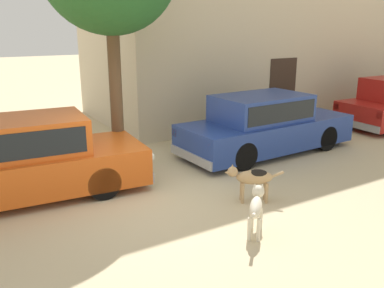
% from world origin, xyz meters
% --- Properties ---
extents(ground_plane, '(80.00, 80.00, 0.00)m').
position_xyz_m(ground_plane, '(0.00, 0.00, 0.00)').
color(ground_plane, '#CCB78E').
extents(parked_sedan_nearest, '(4.90, 2.05, 1.50)m').
position_xyz_m(parked_sedan_nearest, '(-2.10, 1.44, 0.78)').
color(parked_sedan_nearest, '#D15619').
rests_on(parked_sedan_nearest, ground_plane).
extents(parked_sedan_second, '(4.75, 1.85, 1.47)m').
position_xyz_m(parked_sedan_second, '(3.73, 1.30, 0.74)').
color(parked_sedan_second, navy).
rests_on(parked_sedan_second, ground_plane).
extents(stray_dog_spotted, '(0.75, 0.75, 0.70)m').
position_xyz_m(stray_dog_spotted, '(0.86, -1.86, 0.45)').
color(stray_dog_spotted, beige).
rests_on(stray_dog_spotted, ground_plane).
extents(stray_dog_tan, '(0.97, 0.60, 0.70)m').
position_xyz_m(stray_dog_tan, '(1.54, -0.92, 0.47)').
color(stray_dog_tan, tan).
rests_on(stray_dog_tan, ground_plane).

